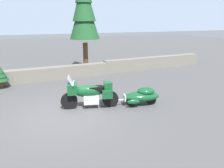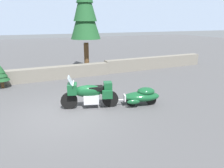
% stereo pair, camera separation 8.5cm
% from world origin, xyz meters
% --- Properties ---
extents(ground_plane, '(80.00, 80.00, 0.00)m').
position_xyz_m(ground_plane, '(0.00, 0.00, 0.00)').
color(ground_plane, '#4C4C4F').
extents(stone_guard_wall, '(24.00, 0.62, 0.93)m').
position_xyz_m(stone_guard_wall, '(-0.14, 5.39, 0.43)').
color(stone_guard_wall, slate).
rests_on(stone_guard_wall, ground).
extents(distant_ridgeline, '(240.00, 80.00, 16.00)m').
position_xyz_m(distant_ridgeline, '(0.00, 95.39, 8.00)').
color(distant_ridgeline, '#8C9EB7').
rests_on(distant_ridgeline, ground).
extents(touring_motorcycle, '(2.25, 1.15, 1.33)m').
position_xyz_m(touring_motorcycle, '(1.09, 0.22, 0.62)').
color(touring_motorcycle, black).
rests_on(touring_motorcycle, ground).
extents(car_shaped_trailer, '(2.21, 1.12, 0.76)m').
position_xyz_m(car_shaped_trailer, '(3.14, -0.41, 0.41)').
color(car_shaped_trailer, black).
rests_on(car_shaped_trailer, ground).
extents(pine_tree_tall, '(1.98, 1.98, 6.87)m').
position_xyz_m(pine_tree_tall, '(3.04, 6.53, 4.30)').
color(pine_tree_tall, brown).
rests_on(pine_tree_tall, ground).
extents(pine_sapling_near, '(0.82, 0.82, 1.25)m').
position_xyz_m(pine_sapling_near, '(-2.21, 4.69, 0.78)').
color(pine_sapling_near, brown).
rests_on(pine_sapling_near, ground).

